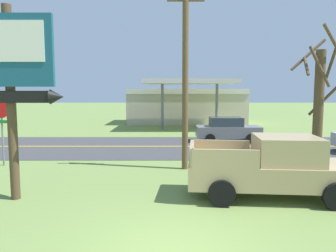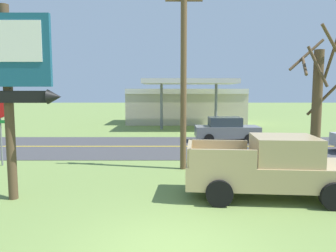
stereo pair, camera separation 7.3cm
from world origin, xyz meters
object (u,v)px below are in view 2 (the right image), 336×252
Objects in this scene: stop_sign at (1,121)px; gas_station at (186,105)px; motel_sign at (8,70)px; bare_tree at (318,104)px; utility_pole at (184,65)px; pickup_tan_parked_on_lawn at (272,168)px; car_grey_mid_lane at (227,129)px.

stop_sign is 0.25× the size of gas_station.
gas_station is at bearing 74.90° from motel_sign.
stop_sign is at bearing 175.85° from bare_tree.
bare_tree reaches higher than gas_station.
utility_pole is 1.57× the size of pickup_tan_parked_on_lawn.
gas_station is 12.95m from car_grey_mid_lane.
utility_pole reaches higher than car_grey_mid_lane.
motel_sign is 0.70× the size of utility_pole.
utility_pole is at bearing 176.22° from bare_tree.
motel_sign is 11.64m from bare_tree.
utility_pole is at bearing -112.92° from car_grey_mid_lane.
bare_tree is (13.72, -1.00, 0.82)m from stop_sign.
utility_pole reaches higher than gas_station.
motel_sign is at bearing -59.72° from stop_sign.
gas_station reaches higher than pickup_tan_parked_on_lawn.
car_grey_mid_lane is (3.25, 7.68, -3.64)m from utility_pole.
stop_sign is 0.35× the size of utility_pole.
gas_station is 2.86× the size of car_grey_mid_lane.
utility_pole reaches higher than bare_tree.
motel_sign reaches higher than gas_station.
motel_sign is at bearing -161.25° from bare_tree.
motel_sign reaches higher than stop_sign.
stop_sign is 21.88m from gas_station.
bare_tree is 8.60m from car_grey_mid_lane.
gas_station reaches higher than stop_sign.
gas_station is 2.24× the size of pickup_tan_parked_on_lawn.
bare_tree is 4.90m from pickup_tan_parked_on_lawn.
car_grey_mid_lane is (2.07, -12.73, -1.11)m from gas_station.
gas_station is at bearing 99.25° from car_grey_mid_lane.
gas_station is at bearing 93.36° from pickup_tan_parked_on_lawn.
bare_tree is 1.41× the size of car_grey_mid_lane.
stop_sign is 0.70× the size of car_grey_mid_lane.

